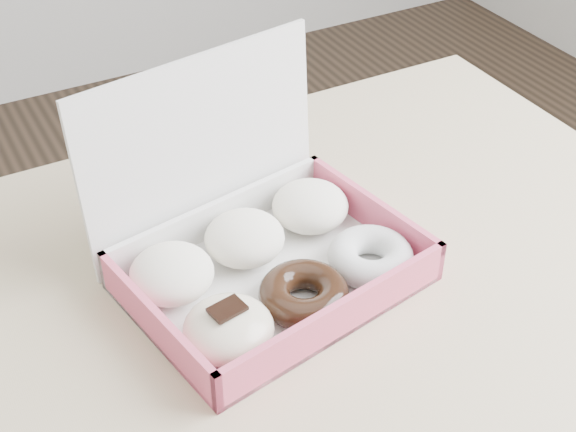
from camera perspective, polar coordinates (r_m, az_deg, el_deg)
name	(u,v)px	position (r m, az deg, el deg)	size (l,w,h in m)	color
table	(229,394)	(0.87, -4.21, -12.49)	(1.20, 0.80, 0.75)	tan
donut_box	(261,252)	(0.86, -1.96, -2.57)	(0.34, 0.29, 0.22)	silver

